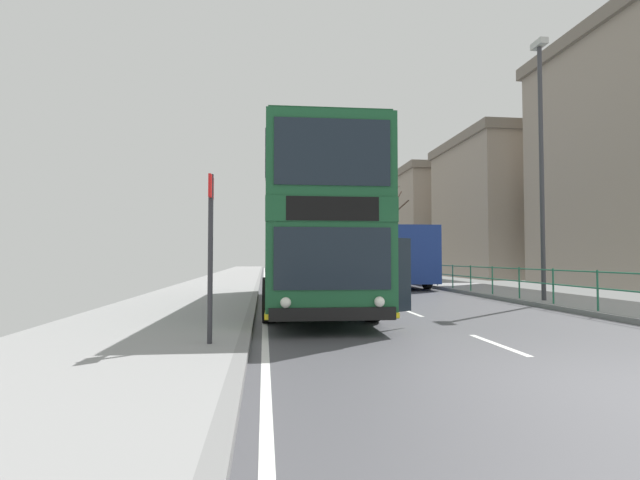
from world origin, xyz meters
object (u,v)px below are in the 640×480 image
object	(u,v)px
bare_tree_far_01	(392,228)
background_building_00	(444,223)
background_bus_far_lane	(387,255)
street_lamp_far_side	(541,150)
double_decker_bus_main	(310,231)
bare_tree_far_00	(360,234)
bus_stop_sign_near	(211,239)
background_building_02	(521,208)

from	to	relation	value
bare_tree_far_01	background_building_00	distance (m)	17.43
background_bus_far_lane	street_lamp_far_side	xyz separation A→B (m)	(2.21, -10.83, 3.33)
double_decker_bus_main	street_lamp_far_side	xyz separation A→B (m)	(7.46, -0.10, 2.67)
background_bus_far_lane	bare_tree_far_00	world-z (taller)	bare_tree_far_00
double_decker_bus_main	background_bus_far_lane	world-z (taller)	double_decker_bus_main
bare_tree_far_00	bare_tree_far_01	size ratio (longest dim) A/B	1.02
bus_stop_sign_near	bare_tree_far_01	size ratio (longest dim) A/B	0.36
background_building_00	bare_tree_far_00	bearing A→B (deg)	-156.35
double_decker_bus_main	background_building_00	xyz separation A→B (m)	(18.26, 35.02, 3.07)
bare_tree_far_00	double_decker_bus_main	bearing A→B (deg)	-104.57
background_bus_far_lane	bare_tree_far_00	distance (m)	20.06
bus_stop_sign_near	background_building_00	distance (m)	46.41
bus_stop_sign_near	bare_tree_far_00	bearing A→B (deg)	74.64
bare_tree_far_01	street_lamp_far_side	bearing A→B (deg)	-92.56
street_lamp_far_side	background_building_02	world-z (taller)	background_building_02
bus_stop_sign_near	street_lamp_far_side	size ratio (longest dim) A/B	0.32
background_bus_far_lane	background_building_00	size ratio (longest dim) A/B	0.67
double_decker_bus_main	background_building_02	xyz separation A→B (m)	(18.53, 20.09, 3.12)
background_building_00	background_building_02	world-z (taller)	background_building_02
street_lamp_far_side	bare_tree_far_01	xyz separation A→B (m)	(0.93, 20.83, -1.16)
bare_tree_far_00	street_lamp_far_side	bearing A→B (deg)	-90.88
background_building_02	double_decker_bus_main	bearing A→B (deg)	-132.69
bus_stop_sign_near	bare_tree_far_01	bearing A→B (deg)	68.68
street_lamp_far_side	background_building_02	distance (m)	23.03
double_decker_bus_main	bare_tree_far_01	world-z (taller)	bare_tree_far_01
street_lamp_far_side	bare_tree_far_01	size ratio (longest dim) A/B	1.13
bare_tree_far_00	background_building_02	distance (m)	14.93
bare_tree_far_00	background_building_02	xyz separation A→B (m)	(10.61, -10.40, 1.56)
background_bus_far_lane	background_building_02	bearing A→B (deg)	35.16
background_bus_far_lane	bus_stop_sign_near	size ratio (longest dim) A/B	3.68
background_bus_far_lane	bare_tree_far_01	xyz separation A→B (m)	(3.15, 10.00, 2.17)
double_decker_bus_main	bus_stop_sign_near	bearing A→B (deg)	-108.99
bare_tree_far_00	background_bus_far_lane	bearing A→B (deg)	-97.73
street_lamp_far_side	background_building_00	size ratio (longest dim) A/B	0.57
bare_tree_far_00	bare_tree_far_01	bearing A→B (deg)	-87.27
double_decker_bus_main	street_lamp_far_side	world-z (taller)	street_lamp_far_side
double_decker_bus_main	background_building_02	distance (m)	27.51
bus_stop_sign_near	background_building_00	bearing A→B (deg)	63.72
street_lamp_far_side	background_building_00	bearing A→B (deg)	72.90
double_decker_bus_main	bare_tree_far_01	bearing A→B (deg)	67.97
background_bus_far_lane	background_building_02	distance (m)	16.69
double_decker_bus_main	background_bus_far_lane	xyz separation A→B (m)	(5.24, 10.73, -0.66)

